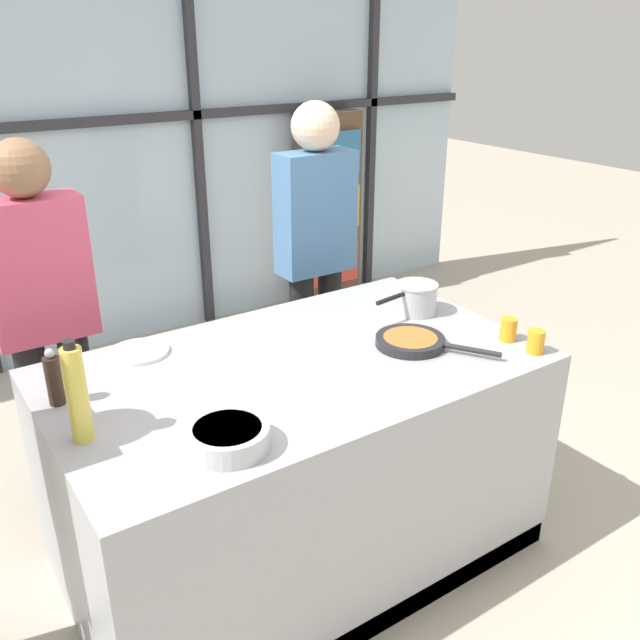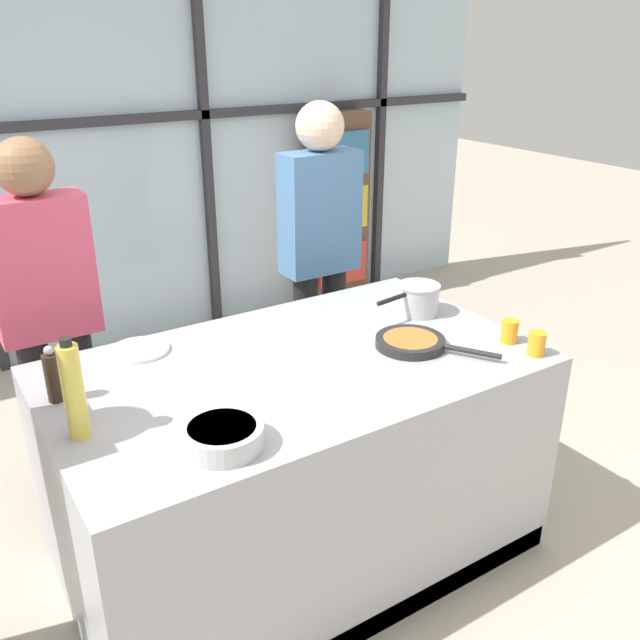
{
  "view_description": "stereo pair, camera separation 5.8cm",
  "coord_description": "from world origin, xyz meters",
  "px_view_note": "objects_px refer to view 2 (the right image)",
  "views": [
    {
      "loc": [
        -1.22,
        -1.97,
        2.08
      ],
      "look_at": [
        0.18,
        0.1,
        1.01
      ],
      "focal_mm": 38.0,
      "sensor_mm": 36.0,
      "label": 1
    },
    {
      "loc": [
        -1.17,
        -2.0,
        2.08
      ],
      "look_at": [
        0.18,
        0.1,
        1.01
      ],
      "focal_mm": 38.0,
      "sensor_mm": 36.0,
      "label": 2
    }
  ],
  "objects_px": {
    "spectator_far_left": "(48,307)",
    "white_plate": "(139,350)",
    "spectator_center_left": "(320,246)",
    "frying_pan": "(412,342)",
    "pepper_grinder": "(53,376)",
    "juice_glass_far": "(509,331)",
    "saucepan": "(418,298)",
    "mixing_bowl": "(222,435)",
    "juice_glass_near": "(537,344)",
    "oil_bottle": "(74,391)"
  },
  "relations": [
    {
      "from": "spectator_far_left",
      "to": "white_plate",
      "type": "bearing_deg",
      "value": 114.48
    },
    {
      "from": "spectator_center_left",
      "to": "frying_pan",
      "type": "xyz_separation_m",
      "value": [
        -0.23,
        -1.05,
        -0.09
      ]
    },
    {
      "from": "pepper_grinder",
      "to": "juice_glass_far",
      "type": "height_order",
      "value": "pepper_grinder"
    },
    {
      "from": "spectator_center_left",
      "to": "saucepan",
      "type": "bearing_deg",
      "value": 90.7
    },
    {
      "from": "white_plate",
      "to": "mixing_bowl",
      "type": "height_order",
      "value": "mixing_bowl"
    },
    {
      "from": "saucepan",
      "to": "juice_glass_far",
      "type": "bearing_deg",
      "value": -74.84
    },
    {
      "from": "spectator_center_left",
      "to": "pepper_grinder",
      "type": "height_order",
      "value": "spectator_center_left"
    },
    {
      "from": "frying_pan",
      "to": "saucepan",
      "type": "bearing_deg",
      "value": 46.5
    },
    {
      "from": "spectator_far_left",
      "to": "mixing_bowl",
      "type": "height_order",
      "value": "spectator_far_left"
    },
    {
      "from": "spectator_center_left",
      "to": "juice_glass_far",
      "type": "bearing_deg",
      "value": 95.91
    },
    {
      "from": "spectator_center_left",
      "to": "juice_glass_near",
      "type": "bearing_deg",
      "value": 95.31
    },
    {
      "from": "spectator_far_left",
      "to": "saucepan",
      "type": "distance_m",
      "value": 1.62
    },
    {
      "from": "saucepan",
      "to": "oil_bottle",
      "type": "xyz_separation_m",
      "value": [
        -1.54,
        -0.2,
        0.09
      ]
    },
    {
      "from": "juice_glass_near",
      "to": "juice_glass_far",
      "type": "height_order",
      "value": "same"
    },
    {
      "from": "saucepan",
      "to": "juice_glass_near",
      "type": "xyz_separation_m",
      "value": [
        0.12,
        -0.57,
        -0.03
      ]
    },
    {
      "from": "spectator_far_left",
      "to": "juice_glass_far",
      "type": "bearing_deg",
      "value": 141.2
    },
    {
      "from": "mixing_bowl",
      "to": "oil_bottle",
      "type": "height_order",
      "value": "oil_bottle"
    },
    {
      "from": "spectator_far_left",
      "to": "white_plate",
      "type": "distance_m",
      "value": 0.56
    },
    {
      "from": "spectator_far_left",
      "to": "spectator_center_left",
      "type": "distance_m",
      "value": 1.4
    },
    {
      "from": "spectator_far_left",
      "to": "pepper_grinder",
      "type": "xyz_separation_m",
      "value": [
        -0.14,
        -0.72,
        0.03
      ]
    },
    {
      "from": "spectator_far_left",
      "to": "oil_bottle",
      "type": "height_order",
      "value": "spectator_far_left"
    },
    {
      "from": "spectator_far_left",
      "to": "pepper_grinder",
      "type": "relative_size",
      "value": 8.21
    },
    {
      "from": "spectator_far_left",
      "to": "saucepan",
      "type": "bearing_deg",
      "value": 150.6
    },
    {
      "from": "juice_glass_far",
      "to": "frying_pan",
      "type": "bearing_deg",
      "value": 153.79
    },
    {
      "from": "pepper_grinder",
      "to": "saucepan",
      "type": "bearing_deg",
      "value": -2.63
    },
    {
      "from": "spectator_far_left",
      "to": "oil_bottle",
      "type": "xyz_separation_m",
      "value": [
        -0.13,
        -0.99,
        0.09
      ]
    },
    {
      "from": "white_plate",
      "to": "spectator_far_left",
      "type": "bearing_deg",
      "value": 114.48
    },
    {
      "from": "saucepan",
      "to": "white_plate",
      "type": "bearing_deg",
      "value": 166.14
    },
    {
      "from": "spectator_center_left",
      "to": "saucepan",
      "type": "height_order",
      "value": "spectator_center_left"
    },
    {
      "from": "saucepan",
      "to": "pepper_grinder",
      "type": "height_order",
      "value": "pepper_grinder"
    },
    {
      "from": "spectator_far_left",
      "to": "spectator_center_left",
      "type": "bearing_deg",
      "value": -180.0
    },
    {
      "from": "oil_bottle",
      "to": "juice_glass_far",
      "type": "xyz_separation_m",
      "value": [
        1.65,
        -0.24,
        -0.11
      ]
    },
    {
      "from": "spectator_center_left",
      "to": "juice_glass_near",
      "type": "distance_m",
      "value": 1.38
    },
    {
      "from": "spectator_center_left",
      "to": "mixing_bowl",
      "type": "relative_size",
      "value": 6.88
    },
    {
      "from": "spectator_far_left",
      "to": "frying_pan",
      "type": "relative_size",
      "value": 3.74
    },
    {
      "from": "juice_glass_near",
      "to": "spectator_far_left",
      "type": "bearing_deg",
      "value": 138.15
    },
    {
      "from": "frying_pan",
      "to": "white_plate",
      "type": "bearing_deg",
      "value": 149.73
    },
    {
      "from": "frying_pan",
      "to": "juice_glass_far",
      "type": "relative_size",
      "value": 4.75
    },
    {
      "from": "spectator_center_left",
      "to": "saucepan",
      "type": "xyz_separation_m",
      "value": [
        0.01,
        -0.79,
        -0.04
      ]
    },
    {
      "from": "saucepan",
      "to": "spectator_center_left",
      "type": "bearing_deg",
      "value": 90.7
    },
    {
      "from": "pepper_grinder",
      "to": "juice_glass_near",
      "type": "bearing_deg",
      "value": -21.17
    },
    {
      "from": "mixing_bowl",
      "to": "pepper_grinder",
      "type": "distance_m",
      "value": 0.67
    },
    {
      "from": "juice_glass_near",
      "to": "pepper_grinder",
      "type": "bearing_deg",
      "value": 158.83
    },
    {
      "from": "spectator_center_left",
      "to": "white_plate",
      "type": "relative_size",
      "value": 7.51
    },
    {
      "from": "mixing_bowl",
      "to": "juice_glass_near",
      "type": "relative_size",
      "value": 2.68
    },
    {
      "from": "spectator_far_left",
      "to": "mixing_bowl",
      "type": "distance_m",
      "value": 1.31
    },
    {
      "from": "white_plate",
      "to": "juice_glass_far",
      "type": "relative_size",
      "value": 2.46
    },
    {
      "from": "spectator_center_left",
      "to": "oil_bottle",
      "type": "height_order",
      "value": "spectator_center_left"
    },
    {
      "from": "saucepan",
      "to": "mixing_bowl",
      "type": "relative_size",
      "value": 1.36
    },
    {
      "from": "spectator_center_left",
      "to": "white_plate",
      "type": "distance_m",
      "value": 1.28
    }
  ]
}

